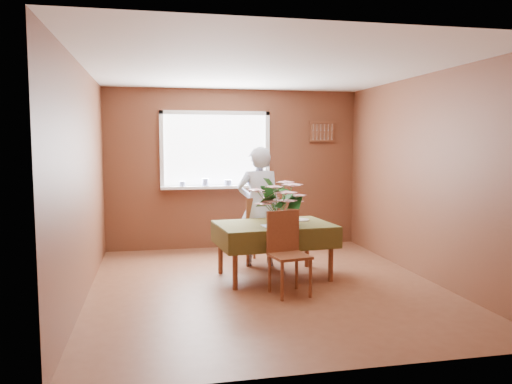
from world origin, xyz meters
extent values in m
plane|color=brown|center=(0.00, 0.00, 0.00)|extent=(4.50, 4.50, 0.00)
plane|color=white|center=(0.00, 0.00, 2.50)|extent=(4.50, 4.50, 0.00)
plane|color=brown|center=(0.00, 2.25, 1.25)|extent=(4.00, 0.00, 4.00)
plane|color=brown|center=(0.00, -2.25, 1.25)|extent=(4.00, 0.00, 4.00)
plane|color=brown|center=(-2.00, 0.00, 1.25)|extent=(0.00, 4.50, 4.50)
plane|color=brown|center=(2.00, 0.00, 1.25)|extent=(0.00, 4.50, 4.50)
cube|color=white|center=(-0.30, 2.23, 1.55)|extent=(1.60, 0.01, 1.10)
cube|color=white|center=(-0.30, 2.22, 2.13)|extent=(1.72, 0.06, 0.06)
cube|color=white|center=(-0.30, 2.22, 0.97)|extent=(1.72, 0.06, 0.06)
cube|color=white|center=(-1.13, 2.22, 1.55)|extent=(0.06, 0.06, 1.22)
cube|color=white|center=(0.53, 2.22, 1.55)|extent=(0.06, 0.06, 1.22)
cube|color=white|center=(-0.30, 2.15, 0.98)|extent=(1.72, 0.20, 0.04)
cylinder|color=white|center=(-0.83, 2.13, 1.04)|extent=(0.09, 0.09, 0.08)
cylinder|color=white|center=(-0.48, 2.13, 1.06)|extent=(0.11, 0.11, 0.12)
cylinder|color=white|center=(-0.12, 2.13, 1.05)|extent=(0.12, 0.12, 0.09)
cylinder|color=white|center=(0.23, 2.13, 1.06)|extent=(0.10, 0.10, 0.13)
cube|color=brown|center=(1.45, 2.23, 1.85)|extent=(0.40, 0.03, 0.30)
cube|color=brown|center=(1.45, 2.21, 2.00)|extent=(0.44, 0.04, 0.03)
cube|color=brown|center=(1.45, 2.21, 1.70)|extent=(0.44, 0.04, 0.03)
cylinder|color=brown|center=(-0.37, -0.09, 0.31)|extent=(0.06, 0.06, 0.63)
cylinder|color=brown|center=(0.81, 0.02, 0.31)|extent=(0.06, 0.06, 0.63)
cylinder|color=brown|center=(-0.44, 0.65, 0.31)|extent=(0.06, 0.06, 0.63)
cylinder|color=brown|center=(0.74, 0.76, 0.31)|extent=(0.06, 0.06, 0.63)
cube|color=brown|center=(0.18, 0.34, 0.65)|extent=(1.41, 1.01, 0.04)
cube|color=#373214|center=(0.18, 0.34, 0.67)|extent=(1.47, 1.06, 0.01)
cube|color=#373214|center=(0.23, -0.13, 0.54)|extent=(1.38, 0.14, 0.25)
cube|color=#373214|center=(0.14, 0.81, 0.54)|extent=(1.38, 0.14, 0.25)
cube|color=#373214|center=(-0.51, 0.27, 0.54)|extent=(0.10, 0.94, 0.25)
cube|color=#373214|center=(0.87, 0.40, 0.54)|extent=(0.10, 0.94, 0.25)
cube|color=#4FACE0|center=(0.20, 0.12, 0.68)|extent=(0.42, 0.33, 0.01)
cylinder|color=brown|center=(0.15, 1.37, 0.21)|extent=(0.04, 0.04, 0.43)
cylinder|color=brown|center=(-0.17, 1.24, 0.21)|extent=(0.04, 0.04, 0.43)
cylinder|color=brown|center=(0.28, 1.05, 0.21)|extent=(0.04, 0.04, 0.43)
cylinder|color=brown|center=(-0.04, 0.92, 0.21)|extent=(0.04, 0.04, 0.43)
cube|color=brown|center=(0.05, 1.14, 0.44)|extent=(0.52, 0.52, 0.03)
cube|color=brown|center=(0.12, 0.97, 0.69)|extent=(0.38, 0.18, 0.47)
cylinder|color=brown|center=(0.05, -0.59, 0.21)|extent=(0.04, 0.04, 0.42)
cylinder|color=brown|center=(0.38, -0.53, 0.21)|extent=(0.04, 0.04, 0.42)
cylinder|color=brown|center=(-0.01, -0.26, 0.21)|extent=(0.04, 0.04, 0.42)
cylinder|color=brown|center=(0.32, -0.20, 0.21)|extent=(0.04, 0.04, 0.42)
cube|color=brown|center=(0.18, -0.40, 0.43)|extent=(0.45, 0.45, 0.03)
cube|color=brown|center=(0.15, -0.22, 0.68)|extent=(0.39, 0.10, 0.47)
imported|color=white|center=(0.13, 0.97, 0.81)|extent=(0.63, 0.45, 1.62)
cylinder|color=white|center=(0.19, 0.11, 0.75)|extent=(0.12, 0.12, 0.15)
cylinder|color=#33662D|center=(0.19, 0.11, 0.87)|extent=(0.07, 0.07, 0.11)
cylinder|color=white|center=(0.57, 0.51, 0.68)|extent=(0.29, 0.29, 0.01)
cube|color=silver|center=(0.41, 0.10, 0.69)|extent=(0.05, 0.23, 0.00)
camera|label=1|loc=(-1.27, -5.57, 1.67)|focal=35.00mm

